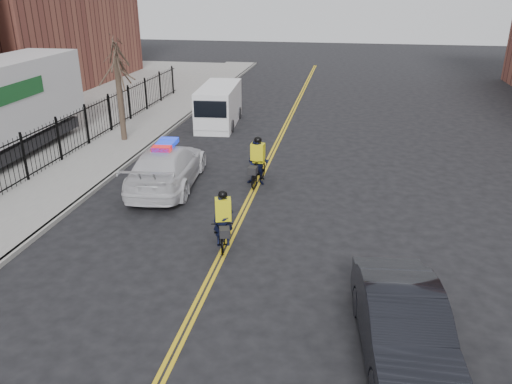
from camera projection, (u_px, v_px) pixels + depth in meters
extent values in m
plane|color=black|center=(224.00, 251.00, 14.82)|extent=(120.00, 120.00, 0.00)
cube|color=gold|center=(265.00, 164.00, 22.10)|extent=(0.10, 60.00, 0.01)
cube|color=gold|center=(269.00, 164.00, 22.07)|extent=(0.10, 60.00, 0.01)
cube|color=gray|center=(109.00, 153.00, 23.30)|extent=(3.00, 60.00, 0.15)
cube|color=gray|center=(139.00, 155.00, 23.06)|extent=(0.20, 60.00, 0.15)
cylinder|color=#372920|center=(120.00, 100.00, 24.35)|extent=(0.28, 0.28, 4.00)
imported|color=silver|center=(167.00, 167.00, 19.34)|extent=(2.78, 5.79, 1.63)
cube|color=#0C26CC|center=(165.00, 144.00, 19.00)|extent=(0.81, 1.55, 0.16)
imported|color=black|center=(403.00, 327.00, 10.31)|extent=(2.16, 4.84, 1.54)
cube|color=white|center=(219.00, 105.00, 28.02)|extent=(2.29, 5.25, 2.18)
cube|color=white|center=(212.00, 118.00, 26.05)|extent=(1.90, 0.90, 1.14)
cube|color=black|center=(210.00, 109.00, 25.48)|extent=(1.71, 0.23, 0.85)
cylinder|color=black|center=(198.00, 125.00, 27.00)|extent=(0.29, 0.68, 0.66)
cylinder|color=black|center=(231.00, 126.00, 26.84)|extent=(0.29, 0.68, 0.66)
cylinder|color=black|center=(209.00, 112.00, 29.79)|extent=(0.29, 0.68, 0.66)
cylinder|color=black|center=(239.00, 113.00, 29.62)|extent=(0.29, 0.68, 0.66)
cylinder|color=black|center=(53.00, 123.00, 26.43)|extent=(0.13, 0.13, 1.16)
cube|color=#195926|center=(15.00, 92.00, 20.90)|extent=(0.15, 4.23, 0.74)
imported|color=black|center=(224.00, 230.00, 15.03)|extent=(1.12, 1.92, 0.95)
imported|color=black|center=(223.00, 220.00, 14.90)|extent=(0.68, 0.55, 1.64)
cube|color=yellow|center=(223.00, 209.00, 14.76)|extent=(0.54, 0.44, 0.69)
sphere|color=black|center=(223.00, 195.00, 14.58)|extent=(0.28, 0.28, 0.28)
cube|color=black|center=(225.00, 232.00, 14.35)|extent=(0.38, 0.41, 0.25)
imported|color=black|center=(258.00, 170.00, 19.65)|extent=(0.74, 1.98, 1.17)
imported|color=black|center=(258.00, 162.00, 19.53)|extent=(0.94, 0.76, 1.80)
cube|color=yellow|center=(258.00, 153.00, 19.38)|extent=(0.54, 0.40, 0.76)
sphere|color=black|center=(258.00, 140.00, 19.18)|extent=(0.30, 0.30, 0.30)
cube|color=black|center=(253.00, 170.00, 18.94)|extent=(0.36, 0.40, 0.28)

